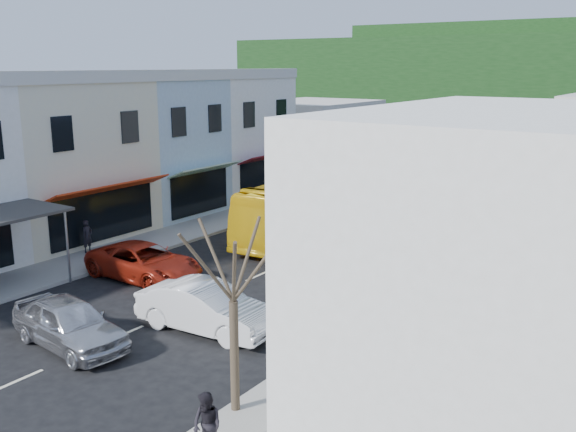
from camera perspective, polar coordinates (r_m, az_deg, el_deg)
The scene contains 18 objects.
ground at distance 25.05m, azimuth -7.87°, elevation -7.52°, with size 120.00×120.00×0.00m, color black.
sidewalk_left at distance 36.94m, azimuth -6.07°, elevation -0.51°, with size 3.00×52.00×0.15m, color gray.
sidewalk_right at distance 29.77m, azimuth 16.53°, elevation -4.41°, with size 3.00×52.00×0.15m, color gray.
shopfront_row at distance 36.38m, azimuth -17.43°, elevation 5.03°, with size 8.25×30.00×8.00m.
right_building at distance 14.24m, azimuth 22.71°, elevation -7.70°, with size 8.00×9.00×8.00m, color silver.
distant_block_left at distance 52.59m, azimuth 2.22°, elevation 6.91°, with size 8.00×10.00×6.00m, color #B7B2A8.
hillside at distance 84.10m, azimuth 23.02°, elevation 10.83°, with size 80.00×26.00×14.00m.
bus at distance 33.88m, azimuth 2.38°, elevation 0.85°, with size 2.50×11.60×3.10m, color gold.
car_silver at distance 21.97m, azimuth -18.84°, elevation -9.23°, with size 1.80×4.40×1.40m, color #B7B7BC.
car_white at distance 22.15m, azimuth -7.25°, elevation -8.40°, with size 1.80×4.40×1.40m, color silver.
car_red at distance 27.76m, azimuth -12.65°, elevation -4.10°, with size 1.90×4.60×1.40m, color maroon.
car_black_near at distance 34.26m, azimuth 9.16°, elevation -0.63°, with size 1.84×4.50×1.40m, color black.
car_navy_far at distance 45.55m, azimuth 17.24°, elevation 2.40°, with size 1.84×4.50×1.40m, color black.
pedestrian_left at distance 31.79m, azimuth -17.41°, elevation -1.62°, with size 0.60×0.40×1.70m, color black.
pedestrian_right at distance 15.29m, azimuth -7.22°, elevation -17.73°, with size 0.70×0.44×1.70m, color black.
direction_sign at distance 19.62m, azimuth 1.00°, elevation -7.03°, with size 0.92×1.76×4.07m, color #095829, non-canonical shape.
street_tree at distance 16.15m, azimuth -4.88°, elevation -7.57°, with size 2.25×2.25×6.22m, color #35291D, non-canonical shape.
traffic_signal at distance 47.76m, azimuth 22.99°, elevation 4.88°, with size 0.87×1.21×5.45m, color black, non-canonical shape.
Camera 1 is at (15.95, -17.17, 8.86)m, focal length 40.00 mm.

